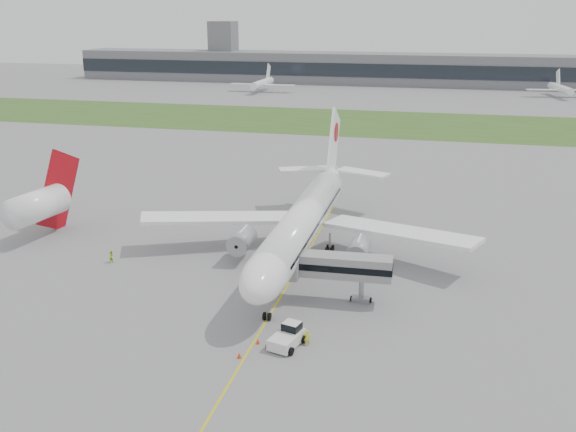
% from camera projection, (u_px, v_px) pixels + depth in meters
% --- Properties ---
extents(ground, '(600.00, 600.00, 0.00)m').
position_uv_depth(ground, '(297.00, 270.00, 85.66)').
color(ground, gray).
rests_on(ground, ground).
extents(apron_markings, '(70.00, 70.00, 0.04)m').
position_uv_depth(apron_markings, '(288.00, 285.00, 81.03)').
color(apron_markings, gold).
rests_on(apron_markings, ground).
extents(grass_strip, '(600.00, 50.00, 0.02)m').
position_uv_depth(grass_strip, '(384.00, 123.00, 196.70)').
color(grass_strip, '#32541F').
rests_on(grass_strip, ground).
extents(terminal_building, '(320.00, 22.30, 14.00)m').
position_uv_depth(terminal_building, '(407.00, 69.00, 296.22)').
color(terminal_building, slate).
rests_on(terminal_building, ground).
extents(control_tower, '(12.00, 12.00, 56.00)m').
position_uv_depth(control_tower, '(224.00, 80.00, 320.46)').
color(control_tower, slate).
rests_on(control_tower, ground).
extents(airliner, '(48.13, 53.95, 17.88)m').
position_uv_depth(airliner, '(305.00, 219.00, 88.43)').
color(airliner, white).
rests_on(airliner, ground).
extents(pushback_tug, '(3.75, 4.73, 2.18)m').
position_uv_depth(pushback_tug, '(288.00, 336.00, 66.19)').
color(pushback_tug, silver).
rests_on(pushback_tug, ground).
extents(jet_bridge, '(13.08, 4.20, 6.05)m').
position_uv_depth(jet_bridge, '(332.00, 266.00, 75.05)').
color(jet_bridge, gray).
rests_on(jet_bridge, ground).
extents(safety_cone_left, '(0.44, 0.44, 0.61)m').
position_uv_depth(safety_cone_left, '(239.00, 355.00, 63.82)').
color(safety_cone_left, red).
rests_on(safety_cone_left, ground).
extents(safety_cone_right, '(0.41, 0.41, 0.56)m').
position_uv_depth(safety_cone_right, '(258.00, 341.00, 66.55)').
color(safety_cone_right, red).
rests_on(safety_cone_right, ground).
extents(ground_crew_near, '(0.71, 0.54, 1.74)m').
position_uv_depth(ground_crew_near, '(307.00, 337.00, 66.14)').
color(ground_crew_near, yellow).
rests_on(ground_crew_near, ground).
extents(ground_crew_far, '(0.97, 1.05, 1.74)m').
position_uv_depth(ground_crew_far, '(112.00, 257.00, 87.81)').
color(ground_crew_far, '#8DDF25').
rests_on(ground_crew_far, ground).
extents(neighbor_aircraft, '(6.09, 16.52, 13.35)m').
position_uv_depth(neighbor_aircraft, '(40.00, 204.00, 96.44)').
color(neighbor_aircraft, '#9E0912').
rests_on(neighbor_aircraft, ground).
extents(distant_aircraft_left, '(28.39, 25.18, 10.66)m').
position_uv_depth(distant_aircraft_left, '(262.00, 92.00, 271.80)').
color(distant_aircraft_left, white).
rests_on(distant_aircraft_left, ground).
extents(distant_aircraft_right, '(29.75, 27.24, 10.01)m').
position_uv_depth(distant_aircraft_right, '(559.00, 97.00, 255.40)').
color(distant_aircraft_right, white).
rests_on(distant_aircraft_right, ground).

